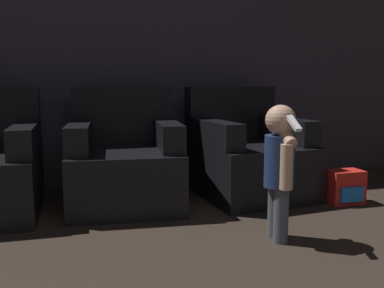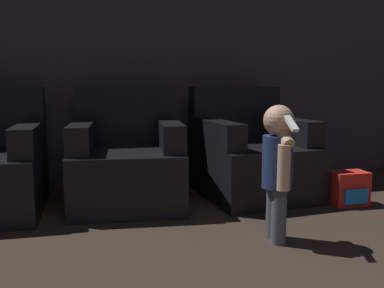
# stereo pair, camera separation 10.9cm
# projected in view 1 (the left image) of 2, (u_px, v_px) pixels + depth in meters

# --- Properties ---
(wall_back) EXTENTS (8.40, 0.05, 2.60)m
(wall_back) POSITION_uv_depth(u_px,v_px,m) (126.00, 40.00, 3.82)
(wall_back) COLOR #3D3842
(wall_back) RESTS_ON ground_plane
(armchair_middle) EXTENTS (0.89, 0.98, 0.88)m
(armchair_middle) POSITION_uv_depth(u_px,v_px,m) (125.00, 163.00, 3.27)
(armchair_middle) COLOR black
(armchair_middle) RESTS_ON ground_plane
(armchair_right) EXTENTS (0.90, 0.99, 0.88)m
(armchair_right) POSITION_uv_depth(u_px,v_px,m) (247.00, 157.00, 3.54)
(armchair_right) COLOR black
(armchair_right) RESTS_ON ground_plane
(person_toddler) EXTENTS (0.18, 0.32, 0.80)m
(person_toddler) POSITION_uv_depth(u_px,v_px,m) (280.00, 161.00, 2.46)
(person_toddler) COLOR #474C56
(person_toddler) RESTS_ON ground_plane
(toy_backpack) EXTENTS (0.27, 0.19, 0.25)m
(toy_backpack) POSITION_uv_depth(u_px,v_px,m) (345.00, 187.00, 3.28)
(toy_backpack) COLOR red
(toy_backpack) RESTS_ON ground_plane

